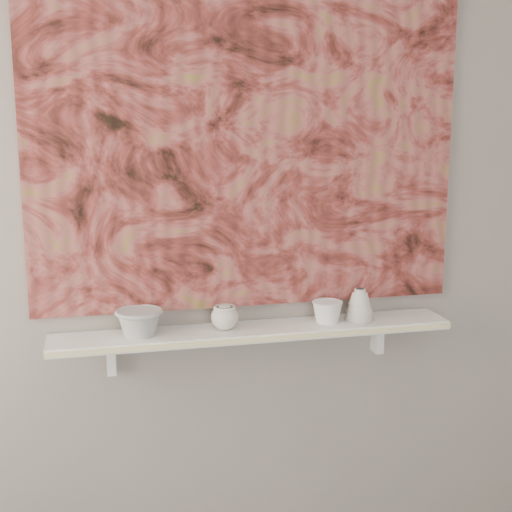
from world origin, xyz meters
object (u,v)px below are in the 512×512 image
object	(u,v)px
shelf	(254,331)
bowl_white	(327,312)
bowl_grey	(139,322)
bell_vessel	(360,304)
cup_cream	(225,317)
painting	(249,149)

from	to	relation	value
shelf	bowl_white	distance (m)	0.27
shelf	bowl_grey	distance (m)	0.40
bowl_grey	shelf	bearing A→B (deg)	0.00
bowl_grey	bell_vessel	distance (m)	0.78
shelf	bell_vessel	size ratio (longest dim) A/B	12.03
shelf	cup_cream	distance (m)	0.12
bell_vessel	bowl_white	size ratio (longest dim) A/B	1.07
bowl_grey	bowl_white	size ratio (longest dim) A/B	1.47
bowl_grey	bell_vessel	bearing A→B (deg)	0.00
bowl_grey	bowl_white	distance (m)	0.66
shelf	cup_cream	xyz separation A→B (m)	(-0.10, 0.00, 0.06)
shelf	bowl_grey	size ratio (longest dim) A/B	8.76
bell_vessel	bowl_white	world-z (taller)	bell_vessel
cup_cream	bell_vessel	distance (m)	0.49
painting	bowl_white	distance (m)	0.63
bowl_white	shelf	bearing A→B (deg)	180.00
shelf	bell_vessel	xyz separation A→B (m)	(0.39, 0.00, 0.07)
cup_cream	painting	bearing A→B (deg)	37.82
painting	bowl_white	size ratio (longest dim) A/B	13.79
shelf	bowl_white	xyz separation A→B (m)	(0.27, 0.00, 0.05)
painting	cup_cream	bearing A→B (deg)	-142.18
shelf	painting	world-z (taller)	painting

